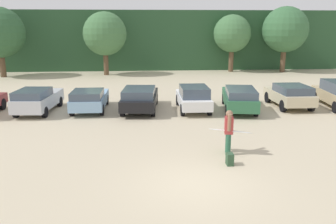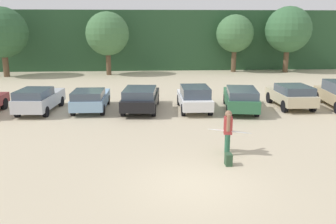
{
  "view_description": "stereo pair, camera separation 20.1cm",
  "coord_description": "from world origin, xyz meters",
  "px_view_note": "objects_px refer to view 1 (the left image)",
  "views": [
    {
      "loc": [
        -1.69,
        -10.41,
        5.04
      ],
      "look_at": [
        -0.42,
        5.88,
        0.97
      ],
      "focal_mm": 37.61,
      "sensor_mm": 36.0,
      "label": 1
    },
    {
      "loc": [
        -1.49,
        -10.43,
        5.04
      ],
      "look_at": [
        -0.42,
        5.88,
        0.97
      ],
      "focal_mm": 37.61,
      "sensor_mm": 36.0,
      "label": 2
    }
  ],
  "objects_px": {
    "parked_car_silver": "(37,99)",
    "parked_car_forest_green": "(240,98)",
    "parked_car_black": "(140,98)",
    "parked_car_white": "(193,97)",
    "parked_car_sky_blue": "(89,99)",
    "backpack_dropped": "(230,159)",
    "person_adult": "(229,129)",
    "surfboard_white": "(230,131)",
    "parked_car_champagne": "(290,95)"
  },
  "relations": [
    {
      "from": "person_adult",
      "to": "backpack_dropped",
      "type": "height_order",
      "value": "person_adult"
    },
    {
      "from": "parked_car_forest_green",
      "to": "parked_car_white",
      "type": "bearing_deg",
      "value": 95.42
    },
    {
      "from": "parked_car_silver",
      "to": "parked_car_forest_green",
      "type": "height_order",
      "value": "parked_car_silver"
    },
    {
      "from": "parked_car_champagne",
      "to": "parked_car_white",
      "type": "bearing_deg",
      "value": 93.74
    },
    {
      "from": "backpack_dropped",
      "to": "parked_car_black",
      "type": "bearing_deg",
      "value": 110.54
    },
    {
      "from": "surfboard_white",
      "to": "parked_car_forest_green",
      "type": "bearing_deg",
      "value": -84.02
    },
    {
      "from": "parked_car_sky_blue",
      "to": "parked_car_black",
      "type": "distance_m",
      "value": 3.02
    },
    {
      "from": "parked_car_sky_blue",
      "to": "person_adult",
      "type": "height_order",
      "value": "person_adult"
    },
    {
      "from": "surfboard_white",
      "to": "parked_car_black",
      "type": "bearing_deg",
      "value": -40.28
    },
    {
      "from": "parked_car_sky_blue",
      "to": "backpack_dropped",
      "type": "relative_size",
      "value": 9.34
    },
    {
      "from": "parked_car_black",
      "to": "parked_car_white",
      "type": "xyz_separation_m",
      "value": [
        3.2,
        -0.24,
        0.02
      ]
    },
    {
      "from": "parked_car_forest_green",
      "to": "surfboard_white",
      "type": "xyz_separation_m",
      "value": [
        -2.38,
        -7.15,
        0.16
      ]
    },
    {
      "from": "person_adult",
      "to": "surfboard_white",
      "type": "xyz_separation_m",
      "value": [
        0.07,
        0.02,
        -0.07
      ]
    },
    {
      "from": "person_adult",
      "to": "parked_car_white",
      "type": "bearing_deg",
      "value": -76.54
    },
    {
      "from": "person_adult",
      "to": "surfboard_white",
      "type": "height_order",
      "value": "person_adult"
    },
    {
      "from": "parked_car_champagne",
      "to": "surfboard_white",
      "type": "xyz_separation_m",
      "value": [
        -5.75,
        -7.75,
        0.14
      ]
    },
    {
      "from": "person_adult",
      "to": "backpack_dropped",
      "type": "bearing_deg",
      "value": 90.44
    },
    {
      "from": "parked_car_white",
      "to": "parked_car_forest_green",
      "type": "bearing_deg",
      "value": -93.59
    },
    {
      "from": "parked_car_silver",
      "to": "parked_car_black",
      "type": "bearing_deg",
      "value": -85.59
    },
    {
      "from": "parked_car_silver",
      "to": "parked_car_black",
      "type": "relative_size",
      "value": 0.89
    },
    {
      "from": "surfboard_white",
      "to": "backpack_dropped",
      "type": "xyz_separation_m",
      "value": [
        -0.29,
        -1.2,
        -0.71
      ]
    },
    {
      "from": "parked_car_sky_blue",
      "to": "parked_car_forest_green",
      "type": "distance_m",
      "value": 9.0
    },
    {
      "from": "parked_car_silver",
      "to": "surfboard_white",
      "type": "relative_size",
      "value": 2.37
    },
    {
      "from": "parked_car_champagne",
      "to": "parked_car_sky_blue",
      "type": "bearing_deg",
      "value": 89.97
    },
    {
      "from": "parked_car_black",
      "to": "parked_car_sky_blue",
      "type": "bearing_deg",
      "value": 92.19
    },
    {
      "from": "parked_car_black",
      "to": "person_adult",
      "type": "height_order",
      "value": "person_adult"
    },
    {
      "from": "parked_car_sky_blue",
      "to": "parked_car_white",
      "type": "distance_m",
      "value": 6.22
    },
    {
      "from": "parked_car_black",
      "to": "person_adult",
      "type": "distance_m",
      "value": 8.39
    },
    {
      "from": "surfboard_white",
      "to": "parked_car_silver",
      "type": "bearing_deg",
      "value": -13.97
    },
    {
      "from": "parked_car_white",
      "to": "surfboard_white",
      "type": "relative_size",
      "value": 2.26
    },
    {
      "from": "parked_car_white",
      "to": "parked_car_forest_green",
      "type": "xyz_separation_m",
      "value": [
        2.77,
        -0.2,
        -0.02
      ]
    },
    {
      "from": "parked_car_black",
      "to": "surfboard_white",
      "type": "relative_size",
      "value": 2.67
    },
    {
      "from": "person_adult",
      "to": "parked_car_silver",
      "type": "bearing_deg",
      "value": -27.68
    },
    {
      "from": "parked_car_black",
      "to": "backpack_dropped",
      "type": "height_order",
      "value": "parked_car_black"
    },
    {
      "from": "parked_car_sky_blue",
      "to": "person_adult",
      "type": "xyz_separation_m",
      "value": [
        6.52,
        -7.78,
        0.29
      ]
    },
    {
      "from": "parked_car_black",
      "to": "surfboard_white",
      "type": "bearing_deg",
      "value": -149.4
    },
    {
      "from": "parked_car_champagne",
      "to": "person_adult",
      "type": "bearing_deg",
      "value": 143.15
    },
    {
      "from": "parked_car_white",
      "to": "parked_car_champagne",
      "type": "distance_m",
      "value": 6.15
    },
    {
      "from": "parked_car_forest_green",
      "to": "backpack_dropped",
      "type": "relative_size",
      "value": 11.05
    },
    {
      "from": "parked_car_sky_blue",
      "to": "parked_car_black",
      "type": "relative_size",
      "value": 0.86
    },
    {
      "from": "parked_car_sky_blue",
      "to": "parked_car_forest_green",
      "type": "height_order",
      "value": "parked_car_forest_green"
    },
    {
      "from": "parked_car_black",
      "to": "person_adult",
      "type": "xyz_separation_m",
      "value": [
        3.51,
        -7.61,
        0.23
      ]
    },
    {
      "from": "parked_car_white",
      "to": "parked_car_champagne",
      "type": "bearing_deg",
      "value": -85.75
    },
    {
      "from": "parked_car_sky_blue",
      "to": "parked_car_champagne",
      "type": "bearing_deg",
      "value": -89.63
    },
    {
      "from": "parked_car_silver",
      "to": "parked_car_forest_green",
      "type": "bearing_deg",
      "value": -87.64
    },
    {
      "from": "parked_car_white",
      "to": "person_adult",
      "type": "distance_m",
      "value": 7.38
    },
    {
      "from": "parked_car_white",
      "to": "backpack_dropped",
      "type": "xyz_separation_m",
      "value": [
        0.09,
        -8.55,
        -0.57
      ]
    },
    {
      "from": "parked_car_silver",
      "to": "surfboard_white",
      "type": "distance_m",
      "value": 12.24
    },
    {
      "from": "parked_car_white",
      "to": "surfboard_white",
      "type": "distance_m",
      "value": 7.36
    },
    {
      "from": "parked_car_sky_blue",
      "to": "parked_car_white",
      "type": "bearing_deg",
      "value": -93.36
    }
  ]
}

